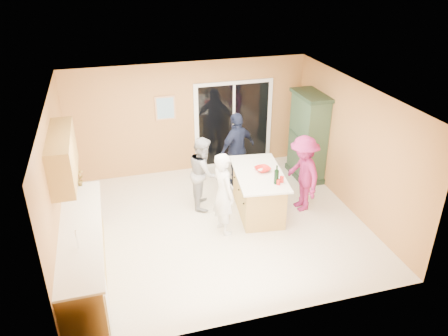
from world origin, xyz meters
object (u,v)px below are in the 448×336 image
object	(u,v)px
green_hutch	(308,137)
woman_white	(224,194)
woman_grey	(204,172)
kitchen_island	(258,193)
woman_navy	(237,149)
woman_magenta	(303,174)

from	to	relation	value
green_hutch	woman_white	xyz separation A→B (m)	(-2.44, -1.64, -0.17)
woman_white	woman_grey	distance (m)	1.02
kitchen_island	green_hutch	world-z (taller)	green_hutch
green_hutch	woman_grey	xyz separation A→B (m)	(-2.58, -0.62, -0.22)
kitchen_island	woman_white	xyz separation A→B (m)	(-0.85, -0.47, 0.39)
woman_navy	woman_grey	bearing A→B (deg)	10.01
woman_white	woman_grey	xyz separation A→B (m)	(-0.14, 1.01, -0.05)
woman_grey	woman_navy	distance (m)	1.17
green_hutch	woman_navy	xyz separation A→B (m)	(-1.65, 0.08, -0.13)
kitchen_island	woman_grey	world-z (taller)	woman_grey
green_hutch	woman_white	distance (m)	2.95
woman_navy	kitchen_island	bearing A→B (deg)	65.25
woman_white	woman_magenta	xyz separation A→B (m)	(1.74, 0.35, -0.01)
green_hutch	woman_grey	bearing A→B (deg)	-166.38
woman_navy	woman_magenta	distance (m)	1.67
woman_white	woman_grey	bearing A→B (deg)	-5.27
green_hutch	woman_grey	world-z (taller)	green_hutch
kitchen_island	woman_grey	distance (m)	1.18
kitchen_island	green_hutch	xyz separation A→B (m)	(1.59, 1.17, 0.56)
woman_grey	woman_magenta	size ratio (longest dim) A/B	0.95
kitchen_island	woman_grey	bearing A→B (deg)	158.53
kitchen_island	woman_navy	xyz separation A→B (m)	(-0.05, 1.25, 0.43)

